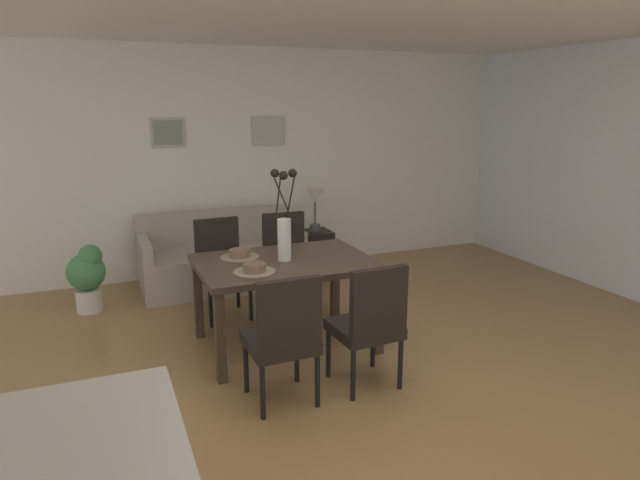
{
  "coord_description": "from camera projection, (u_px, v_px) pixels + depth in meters",
  "views": [
    {
      "loc": [
        -1.44,
        -3.22,
        1.99
      ],
      "look_at": [
        0.39,
        1.28,
        0.78
      ],
      "focal_mm": 31.34,
      "sensor_mm": 36.0,
      "label": 1
    }
  ],
  "objects": [
    {
      "name": "dining_table",
      "position": [
        285.0,
        270.0,
        4.54
      ],
      "size": [
        1.4,
        0.99,
        0.74
      ],
      "color": "#3D2D23",
      "rests_on": "ground"
    },
    {
      "name": "centerpiece_vase",
      "position": [
        284.0,
        226.0,
        4.46
      ],
      "size": [
        0.21,
        0.23,
        0.73
      ],
      "color": "silver",
      "rests_on": "dining_table"
    },
    {
      "name": "dining_chair_far_right",
      "position": [
        287.0,
        255.0,
        5.52
      ],
      "size": [
        0.46,
        0.46,
        0.92
      ],
      "color": "black",
      "rests_on": "ground"
    },
    {
      "name": "sofa",
      "position": [
        221.0,
        260.0,
        6.18
      ],
      "size": [
        1.71,
        0.84,
        0.8
      ],
      "color": "#A89E8E",
      "rests_on": "ground"
    },
    {
      "name": "framed_picture_center",
      "position": [
        268.0,
        131.0,
        6.55
      ],
      "size": [
        0.4,
        0.03,
        0.34
      ],
      "color": "#B2ADA3"
    },
    {
      "name": "back_wall_panel",
      "position": [
        225.0,
        162.0,
        6.51
      ],
      "size": [
        9.0,
        0.1,
        2.6
      ],
      "primitive_type": "cube",
      "color": "white",
      "rests_on": "ground"
    },
    {
      "name": "dining_chair_far_left",
      "position": [
        370.0,
        320.0,
        3.88
      ],
      "size": [
        0.46,
        0.46,
        0.92
      ],
      "color": "black",
      "rests_on": "ground"
    },
    {
      "name": "ground_plane",
      "position": [
        337.0,
        394.0,
        3.9
      ],
      "size": [
        9.0,
        9.0,
        0.0
      ],
      "primitive_type": "plane",
      "color": "olive"
    },
    {
      "name": "potted_plant",
      "position": [
        87.0,
        275.0,
        5.37
      ],
      "size": [
        0.36,
        0.36,
        0.67
      ],
      "color": "silver",
      "rests_on": "ground"
    },
    {
      "name": "dining_chair_near_right",
      "position": [
        221.0,
        263.0,
        5.26
      ],
      "size": [
        0.47,
        0.47,
        0.92
      ],
      "color": "black",
      "rests_on": "ground"
    },
    {
      "name": "bowl_near_right",
      "position": [
        240.0,
        252.0,
        4.6
      ],
      "size": [
        0.17,
        0.17,
        0.07
      ],
      "color": "brown",
      "rests_on": "dining_table"
    },
    {
      "name": "placemat_near_right",
      "position": [
        240.0,
        257.0,
        4.61
      ],
      "size": [
        0.32,
        0.32,
        0.01
      ],
      "primitive_type": "cylinder",
      "color": "#7F705B",
      "rests_on": "dining_table"
    },
    {
      "name": "framed_picture_left",
      "position": [
        168.0,
        133.0,
        6.12
      ],
      "size": [
        0.37,
        0.03,
        0.32
      ],
      "color": "#B2ADA3"
    },
    {
      "name": "bowl_near_left",
      "position": [
        254.0,
        267.0,
        4.2
      ],
      "size": [
        0.17,
        0.17,
        0.07
      ],
      "color": "brown",
      "rests_on": "dining_table"
    },
    {
      "name": "dining_chair_near_left",
      "position": [
        284.0,
        334.0,
        3.65
      ],
      "size": [
        0.45,
        0.45,
        0.92
      ],
      "color": "black",
      "rests_on": "ground"
    },
    {
      "name": "table_lamp",
      "position": [
        315.0,
        200.0,
        6.43
      ],
      "size": [
        0.22,
        0.22,
        0.51
      ],
      "color": "#4C4C51",
      "rests_on": "side_table"
    },
    {
      "name": "side_table",
      "position": [
        315.0,
        252.0,
        6.58
      ],
      "size": [
        0.36,
        0.36,
        0.52
      ],
      "primitive_type": "cube",
      "color": "black",
      "rests_on": "ground"
    },
    {
      "name": "placemat_near_left",
      "position": [
        255.0,
        272.0,
        4.21
      ],
      "size": [
        0.32,
        0.32,
        0.01
      ],
      "primitive_type": "cylinder",
      "color": "#7F705B",
      "rests_on": "dining_table"
    }
  ]
}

